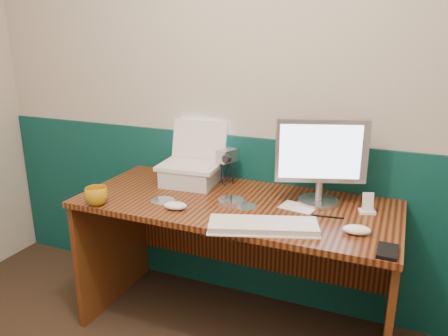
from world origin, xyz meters
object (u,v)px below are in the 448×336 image
at_px(mug, 96,196).
at_px(camcorder, 227,166).
at_px(laptop, 189,144).
at_px(monitor, 321,161).
at_px(keyboard, 263,226).
at_px(desk, 235,267).

height_order(mug, camcorder, camcorder).
bearing_deg(laptop, mug, -127.28).
bearing_deg(camcorder, monitor, 11.49).
bearing_deg(keyboard, desk, 112.85).
height_order(laptop, monitor, monitor).
xyz_separation_m(laptop, mug, (-0.29, -0.45, -0.19)).
height_order(monitor, camcorder, monitor).
bearing_deg(keyboard, monitor, 49.45).
bearing_deg(laptop, desk, -28.42).
distance_m(mug, camcorder, 0.72).
bearing_deg(monitor, laptop, 160.91).
bearing_deg(mug, monitor, 23.87).
distance_m(monitor, keyboard, 0.48).
distance_m(desk, laptop, 0.71).
distance_m(keyboard, mug, 0.85).
relative_size(laptop, mug, 2.89).
xyz_separation_m(desk, monitor, (0.39, 0.14, 0.59)).
bearing_deg(keyboard, mug, 164.38).
xyz_separation_m(desk, camcorder, (-0.14, 0.23, 0.48)).
xyz_separation_m(monitor, keyboard, (-0.16, -0.40, -0.21)).
xyz_separation_m(monitor, mug, (-1.01, -0.45, -0.17)).
relative_size(monitor, camcorder, 2.03).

